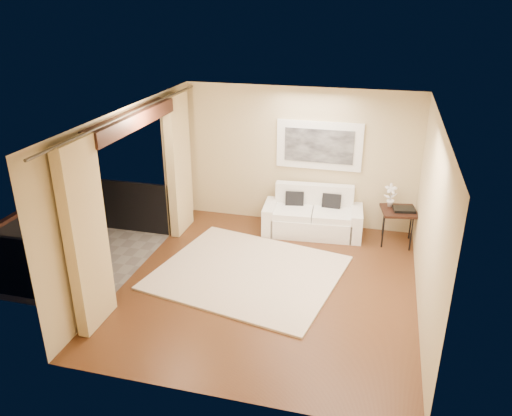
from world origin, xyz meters
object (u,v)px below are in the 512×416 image
(sofa, at_px, (313,217))
(balcony_chair_near, at_px, (65,243))
(ice_bucket, at_px, (73,209))
(side_table, at_px, (399,213))
(balcony_chair_far, at_px, (65,222))
(bistro_table, at_px, (78,221))
(orchid, at_px, (391,195))

(sofa, xyz_separation_m, balcony_chair_near, (-3.65, -2.55, 0.22))
(ice_bucket, bearing_deg, side_table, 18.62)
(balcony_chair_near, bearing_deg, balcony_chair_far, 129.11)
(side_table, height_order, balcony_chair_far, balcony_chair_far)
(bistro_table, distance_m, ice_bucket, 0.23)
(ice_bucket, bearing_deg, orchid, 20.34)
(side_table, xyz_separation_m, bistro_table, (-5.33, -1.90, 0.07))
(bistro_table, relative_size, balcony_chair_far, 0.71)
(balcony_chair_far, distance_m, balcony_chair_near, 0.69)
(balcony_chair_far, height_order, ice_bucket, balcony_chair_far)
(orchid, xyz_separation_m, ice_bucket, (-5.27, -1.95, -0.03))
(balcony_chair_far, distance_m, ice_bucket, 0.29)
(bistro_table, xyz_separation_m, balcony_chair_near, (0.11, -0.56, -0.13))
(side_table, distance_m, balcony_chair_near, 5.77)
(ice_bucket, bearing_deg, sofa, 26.36)
(sofa, xyz_separation_m, balcony_chair_far, (-4.02, -1.98, 0.30))
(bistro_table, distance_m, balcony_chair_near, 0.59)
(orchid, bearing_deg, ice_bucket, -159.66)
(side_table, bearing_deg, orchid, 145.48)
(side_table, relative_size, ice_bucket, 3.56)
(orchid, bearing_deg, balcony_chair_near, -152.87)
(side_table, height_order, ice_bucket, ice_bucket)
(bistro_table, distance_m, balcony_chair_far, 0.27)
(sofa, relative_size, balcony_chair_near, 2.05)
(balcony_chair_far, bearing_deg, sofa, -153.63)
(side_table, distance_m, ice_bucket, 5.75)
(orchid, xyz_separation_m, balcony_chair_far, (-5.42, -2.01, -0.27))
(side_table, xyz_separation_m, balcony_chair_near, (-5.22, -2.47, -0.07))
(side_table, relative_size, balcony_chair_far, 0.67)
(sofa, xyz_separation_m, side_table, (1.57, -0.09, 0.29))
(ice_bucket, bearing_deg, balcony_chair_far, -159.03)
(side_table, relative_size, bistro_table, 0.94)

